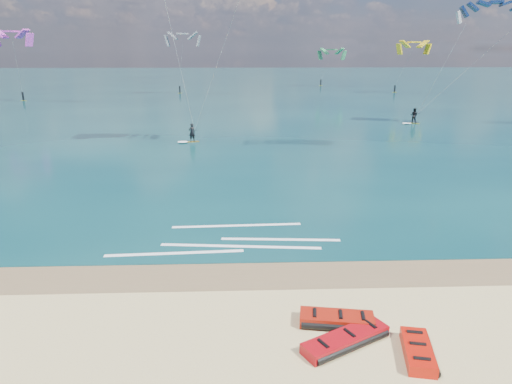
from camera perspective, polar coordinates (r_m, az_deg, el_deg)
The scene contains 10 objects.
ground at distance 53.59m, azimuth -2.74°, elevation 8.45°, with size 320.00×320.00×0.00m, color tan.
wet_sand_strip at distance 18.01m, azimuth -3.66°, elevation -10.35°, with size 320.00×2.40×0.01m, color brown.
sea at distance 117.23m, azimuth -2.49°, elevation 13.37°, with size 320.00×200.00×0.04m, color #0A3039.
packed_kite_left at distance 14.54m, azimuth 11.11°, elevation -18.18°, with size 3.05×1.08×0.39m, color #A70810, non-canonical shape.
packed_kite_mid at distance 15.35m, azimuth 10.00°, elevation -16.01°, with size 2.54×1.17×0.43m, color #A4190B, non-canonical shape.
packed_kite_right at distance 14.60m, azimuth 19.49°, elevation -18.80°, with size 2.09×1.11×0.40m, color red, non-canonical shape.
kitesurfer_main at distance 40.27m, azimuth -7.44°, elevation 17.47°, with size 8.55×5.73×16.05m.
kitesurfer_far at distance 55.82m, azimuth 23.64°, elevation 15.18°, with size 12.12×6.20×14.36m.
shoreline_foam at distance 20.92m, azimuth -2.82°, elevation -6.08°, with size 10.35×3.62×0.01m.
distant_kites at distance 88.07m, azimuth -2.32°, elevation 15.28°, with size 73.69×33.89×10.98m.
Camera 1 is at (0.53, -12.92, 8.40)m, focal length 32.00 mm.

